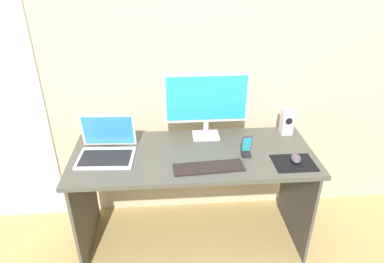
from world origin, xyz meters
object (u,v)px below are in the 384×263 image
(mouse, at_px, (296,158))
(phone_in_dock, at_px, (246,149))
(fishbowl, at_px, (109,131))
(keyboard_external, at_px, (209,167))
(laptop, at_px, (107,148))
(speaker_right, at_px, (287,121))
(monitor, at_px, (206,102))

(mouse, height_order, phone_in_dock, phone_in_dock)
(fishbowl, relative_size, keyboard_external, 0.34)
(laptop, distance_m, mouse, 1.17)
(speaker_right, distance_m, fishbowl, 1.22)
(speaker_right, height_order, mouse, speaker_right)
(laptop, relative_size, keyboard_external, 0.85)
(speaker_right, bearing_deg, monitor, -179.02)
(speaker_right, bearing_deg, mouse, -98.30)
(speaker_right, relative_size, phone_in_dock, 1.28)
(speaker_right, distance_m, phone_in_dock, 0.44)
(mouse, bearing_deg, keyboard_external, -165.49)
(speaker_right, bearing_deg, keyboard_external, -145.98)
(laptop, relative_size, mouse, 3.56)
(monitor, distance_m, mouse, 0.67)
(laptop, relative_size, fishbowl, 2.48)
(laptop, distance_m, fishbowl, 0.19)
(laptop, height_order, fishbowl, laptop)
(fishbowl, bearing_deg, monitor, 0.65)
(speaker_right, xyz_separation_m, fishbowl, (-1.22, -0.02, -0.02))
(mouse, bearing_deg, fishbowl, 174.23)
(speaker_right, relative_size, mouse, 1.79)
(monitor, relative_size, speaker_right, 3.14)
(monitor, xyz_separation_m, keyboard_external, (-0.03, -0.39, -0.26))
(laptop, distance_m, phone_in_dock, 0.87)
(keyboard_external, bearing_deg, speaker_right, 30.12)
(monitor, relative_size, fishbowl, 3.92)
(monitor, xyz_separation_m, laptop, (-0.64, -0.20, -0.21))
(monitor, xyz_separation_m, mouse, (0.51, -0.35, -0.24))
(fishbowl, height_order, mouse, fishbowl)
(speaker_right, height_order, keyboard_external, speaker_right)
(monitor, distance_m, speaker_right, 0.59)
(monitor, height_order, keyboard_external, monitor)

